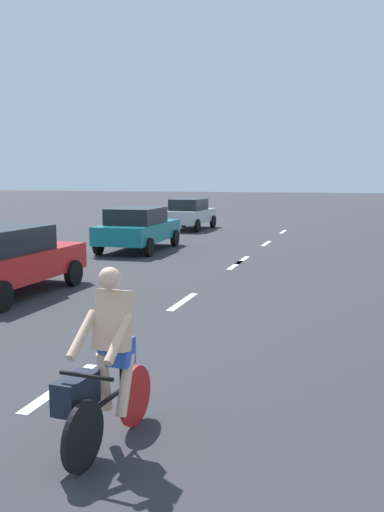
{
  "coord_description": "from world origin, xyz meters",
  "views": [
    {
      "loc": [
        3.62,
        0.85,
        2.68
      ],
      "look_at": [
        0.39,
        11.76,
        1.1
      ],
      "focal_mm": 40.0,
      "sensor_mm": 36.0,
      "label": 1
    }
  ],
  "objects_px": {
    "cyclist": "(104,367)",
    "parked_car_silver": "(190,213)",
    "parked_car_teal": "(138,228)",
    "parked_car_red": "(4,259)"
  },
  "relations": [
    {
      "from": "cyclist",
      "to": "parked_car_red",
      "type": "bearing_deg",
      "value": -43.94
    },
    {
      "from": "cyclist",
      "to": "parked_car_silver",
      "type": "distance_m",
      "value": 23.76
    },
    {
      "from": "parked_car_teal",
      "to": "parked_car_silver",
      "type": "xyz_separation_m",
      "value": [
        -0.6,
        8.56,
        -0.01
      ]
    },
    {
      "from": "cyclist",
      "to": "parked_car_teal",
      "type": "height_order",
      "value": "cyclist"
    },
    {
      "from": "parked_car_teal",
      "to": "parked_car_silver",
      "type": "distance_m",
      "value": 8.58
    },
    {
      "from": "cyclist",
      "to": "parked_car_silver",
      "type": "height_order",
      "value": "cyclist"
    },
    {
      "from": "parked_car_silver",
      "to": "cyclist",
      "type": "bearing_deg",
      "value": -72.87
    },
    {
      "from": "parked_car_red",
      "to": "parked_car_silver",
      "type": "relative_size",
      "value": 1.08
    },
    {
      "from": "parked_car_silver",
      "to": "parked_car_teal",
      "type": "bearing_deg",
      "value": -83.55
    },
    {
      "from": "parked_car_teal",
      "to": "parked_car_silver",
      "type": "height_order",
      "value": "same"
    }
  ]
}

